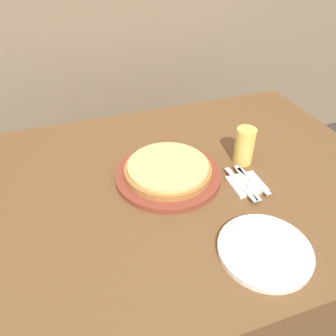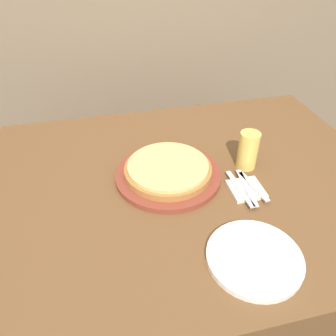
{
  "view_description": "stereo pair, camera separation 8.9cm",
  "coord_description": "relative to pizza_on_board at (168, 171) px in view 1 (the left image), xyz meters",
  "views": [
    {
      "loc": [
        -0.36,
        -0.82,
        1.44
      ],
      "look_at": [
        -0.07,
        0.03,
        0.74
      ],
      "focal_mm": 35.0,
      "sensor_mm": 36.0,
      "label": 1
    },
    {
      "loc": [
        -0.28,
        -0.85,
        1.44
      ],
      "look_at": [
        -0.07,
        0.03,
        0.74
      ],
      "focal_mm": 35.0,
      "sensor_mm": 36.0,
      "label": 2
    }
  ],
  "objects": [
    {
      "name": "spoon",
      "position": [
        0.27,
        -0.13,
        -0.01
      ],
      "size": [
        0.04,
        0.16,
        0.0
      ],
      "color": "silver",
      "rests_on": "napkin_stack"
    },
    {
      "name": "pizza_on_board",
      "position": [
        0.0,
        0.0,
        0.0
      ],
      "size": [
        0.37,
        0.37,
        0.06
      ],
      "color": "brown",
      "rests_on": "dining_table"
    },
    {
      "name": "fork",
      "position": [
        0.22,
        -0.13,
        -0.01
      ],
      "size": [
        0.03,
        0.19,
        0.0
      ],
      "color": "silver",
      "rests_on": "napkin_stack"
    },
    {
      "name": "dinner_plate",
      "position": [
        0.14,
        -0.4,
        -0.02
      ],
      "size": [
        0.26,
        0.26,
        0.02
      ],
      "color": "white",
      "rests_on": "dining_table"
    },
    {
      "name": "ground_plane",
      "position": [
        0.07,
        -0.03,
        -0.73
      ],
      "size": [
        12.0,
        12.0,
        0.0
      ],
      "primitive_type": "plane",
      "color": "#38332D"
    },
    {
      "name": "napkin_stack",
      "position": [
        0.24,
        -0.13,
        -0.02
      ],
      "size": [
        0.11,
        0.11,
        0.01
      ],
      "color": "silver",
      "rests_on": "dining_table"
    },
    {
      "name": "dinner_knife",
      "position": [
        0.24,
        -0.13,
        -0.01
      ],
      "size": [
        0.04,
        0.19,
        0.0
      ],
      "color": "silver",
      "rests_on": "napkin_stack"
    },
    {
      "name": "dining_table",
      "position": [
        0.07,
        -0.03,
        -0.38
      ],
      "size": [
        1.42,
        1.09,
        0.7
      ],
      "color": "brown",
      "rests_on": "ground_plane"
    },
    {
      "name": "beer_glass",
      "position": [
        0.29,
        -0.0,
        0.05
      ],
      "size": [
        0.07,
        0.07,
        0.14
      ],
      "color": "#E5C65B",
      "rests_on": "dining_table"
    }
  ]
}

